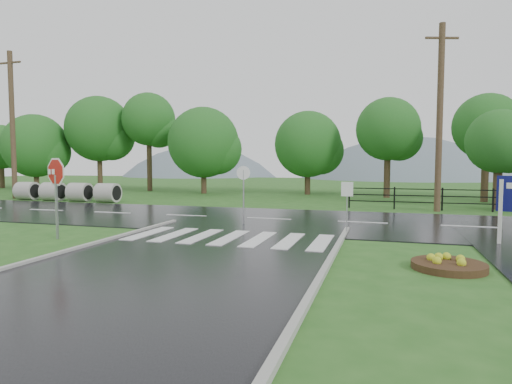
% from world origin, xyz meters
% --- Properties ---
extents(ground, '(120.00, 120.00, 0.00)m').
position_xyz_m(ground, '(0.00, 0.00, 0.00)').
color(ground, '#295E1F').
rests_on(ground, ground).
extents(main_road, '(90.00, 8.00, 0.04)m').
position_xyz_m(main_road, '(0.00, 10.00, 0.00)').
color(main_road, black).
rests_on(main_road, ground).
extents(crosswalk, '(6.50, 2.80, 0.02)m').
position_xyz_m(crosswalk, '(0.00, 5.00, 0.06)').
color(crosswalk, silver).
rests_on(crosswalk, ground).
extents(fence_west, '(9.58, 0.08, 1.20)m').
position_xyz_m(fence_west, '(7.75, 16.00, 0.72)').
color(fence_west, black).
rests_on(fence_west, ground).
extents(hills, '(102.00, 48.00, 48.00)m').
position_xyz_m(hills, '(3.49, 65.00, -15.54)').
color(hills, slate).
rests_on(hills, ground).
extents(treeline, '(83.20, 5.20, 10.00)m').
position_xyz_m(treeline, '(1.00, 24.00, 0.00)').
color(treeline, '#1D5D1E').
rests_on(treeline, ground).
extents(culvert_pipes, '(7.60, 1.20, 1.20)m').
position_xyz_m(culvert_pipes, '(-15.00, 15.00, 0.60)').
color(culvert_pipes, '#9E9B93').
rests_on(culvert_pipes, ground).
extents(stop_sign, '(1.22, 0.38, 2.84)m').
position_xyz_m(stop_sign, '(-5.44, 3.43, 1.97)').
color(stop_sign, '#939399').
rests_on(stop_sign, ground).
extents(flower_bed, '(1.69, 1.69, 0.34)m').
position_xyz_m(flower_bed, '(6.32, 2.78, 0.13)').
color(flower_bed, '#332111').
rests_on(flower_bed, ground).
extents(reg_sign_small, '(0.41, 0.07, 1.84)m').
position_xyz_m(reg_sign_small, '(3.60, 7.03, 1.33)').
color(reg_sign_small, '#939399').
rests_on(reg_sign_small, ground).
extents(reg_sign_round, '(0.55, 0.09, 2.38)m').
position_xyz_m(reg_sign_round, '(-0.54, 8.11, 1.49)').
color(reg_sign_round, '#939399').
rests_on(reg_sign_round, ground).
extents(utility_pole_west, '(1.79, 0.34, 10.06)m').
position_xyz_m(utility_pole_west, '(-19.71, 15.50, 5.11)').
color(utility_pole_west, '#473523').
rests_on(utility_pole_west, ground).
extents(utility_pole_east, '(1.63, 0.62, 9.44)m').
position_xyz_m(utility_pole_east, '(7.45, 15.50, 4.80)').
color(utility_pole_east, '#473523').
rests_on(utility_pole_east, ground).
extents(entrance_tree_left, '(3.38, 3.38, 5.32)m').
position_xyz_m(entrance_tree_left, '(10.64, 17.50, 3.60)').
color(entrance_tree_left, '#3D2B1C').
rests_on(entrance_tree_left, ground).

